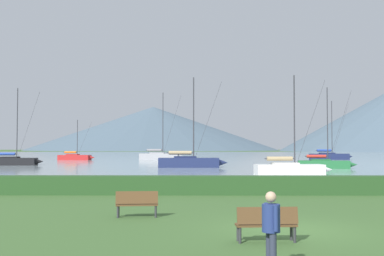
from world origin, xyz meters
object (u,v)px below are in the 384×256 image
object	(u,v)px
sailboat_slip_4	(75,157)
person_seated_viewer	(271,226)
sailboat_slip_8	(189,162)
park_bench_near_path	(267,222)
sailboat_slip_2	(290,169)
sailboat_slip_6	(13,161)
sailboat_slip_9	(324,164)
sailboat_slip_5	(160,156)
sailboat_slip_0	(330,156)
park_bench_under_tree	(137,203)

from	to	relation	value
sailboat_slip_4	person_seated_viewer	world-z (taller)	sailboat_slip_4
sailboat_slip_8	park_bench_near_path	world-z (taller)	sailboat_slip_8
sailboat_slip_2	sailboat_slip_6	size ratio (longest dim) A/B	0.83
sailboat_slip_9	sailboat_slip_5	bearing A→B (deg)	128.65
sailboat_slip_2	park_bench_near_path	world-z (taller)	sailboat_slip_2
sailboat_slip_6	sailboat_slip_0	bearing A→B (deg)	26.68
sailboat_slip_2	sailboat_slip_8	size ratio (longest dim) A/B	0.80
sailboat_slip_0	park_bench_near_path	bearing A→B (deg)	-112.94
sailboat_slip_6	park_bench_near_path	bearing A→B (deg)	-67.19
sailboat_slip_4	sailboat_slip_5	xyz separation A→B (m)	(16.91, 2.74, 0.19)
sailboat_slip_4	sailboat_slip_9	world-z (taller)	sailboat_slip_9
sailboat_slip_0	sailboat_slip_5	world-z (taller)	sailboat_slip_5
sailboat_slip_8	person_seated_viewer	distance (m)	50.91
sailboat_slip_6	park_bench_under_tree	xyz separation A→B (m)	(23.69, -50.19, -0.12)
park_bench_near_path	person_seated_viewer	size ratio (longest dim) A/B	1.00
sailboat_slip_0	sailboat_slip_2	xyz separation A→B (m)	(-19.23, -55.72, -0.16)
sailboat_slip_6	park_bench_near_path	xyz separation A→B (m)	(27.70, -54.69, -0.11)
sailboat_slip_8	sailboat_slip_2	bearing A→B (deg)	-62.83
sailboat_slip_9	park_bench_under_tree	world-z (taller)	sailboat_slip_9
person_seated_viewer	park_bench_near_path	bearing A→B (deg)	68.99
park_bench_under_tree	person_seated_viewer	size ratio (longest dim) A/B	0.94
sailboat_slip_0	sailboat_slip_4	size ratio (longest dim) A/B	1.51
sailboat_slip_2	park_bench_under_tree	xyz separation A→B (m)	(-10.75, -26.39, -0.07)
sailboat_slip_9	park_bench_near_path	size ratio (longest dim) A/B	5.91
sailboat_slip_2	person_seated_viewer	bearing A→B (deg)	-105.75
park_bench_near_path	park_bench_under_tree	size ratio (longest dim) A/B	1.07
sailboat_slip_2	person_seated_viewer	distance (m)	34.91
sailboat_slip_0	sailboat_slip_8	world-z (taller)	sailboat_slip_0
sailboat_slip_8	park_bench_under_tree	distance (m)	43.10
sailboat_slip_2	sailboat_slip_4	distance (m)	61.55
sailboat_slip_6	park_bench_under_tree	bearing A→B (deg)	-68.79
sailboat_slip_2	sailboat_slip_8	distance (m)	19.16
sailboat_slip_0	park_bench_under_tree	bearing A→B (deg)	-116.31
sailboat_slip_6	person_seated_viewer	xyz separation A→B (m)	(27.31, -57.96, 0.33)
sailboat_slip_9	sailboat_slip_0	bearing A→B (deg)	83.01
park_bench_under_tree	person_seated_viewer	distance (m)	8.59
sailboat_slip_5	sailboat_slip_8	size ratio (longest dim) A/B	1.21
sailboat_slip_4	sailboat_slip_5	distance (m)	17.13
park_bench_under_tree	person_seated_viewer	bearing A→B (deg)	-70.45
sailboat_slip_0	sailboat_slip_4	world-z (taller)	sailboat_slip_0
sailboat_slip_9	park_bench_near_path	distance (m)	46.84
sailboat_slip_4	park_bench_under_tree	bearing A→B (deg)	-67.76
park_bench_near_path	sailboat_slip_5	bearing A→B (deg)	92.11
sailboat_slip_2	park_bench_under_tree	distance (m)	28.50
sailboat_slip_4	park_bench_under_tree	world-z (taller)	sailboat_slip_4
sailboat_slip_2	park_bench_near_path	xyz separation A→B (m)	(-6.74, -30.89, -0.06)
sailboat_slip_5	sailboat_slip_9	world-z (taller)	sailboat_slip_5
sailboat_slip_9	park_bench_under_tree	size ratio (longest dim) A/B	6.31
sailboat_slip_9	person_seated_viewer	xyz separation A→B (m)	(-14.00, -48.10, 0.39)
sailboat_slip_4	park_bench_under_tree	distance (m)	81.50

